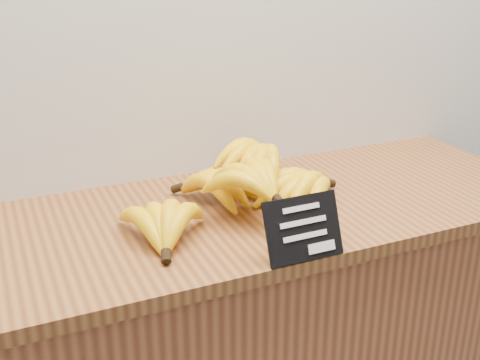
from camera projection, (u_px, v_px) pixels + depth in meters
counter_top at (231, 216)px, 1.34m from camera, size 1.53×0.54×0.03m
chalkboard_sign at (303, 229)px, 1.12m from camera, size 0.15×0.05×0.12m
banana_pile at (238, 189)px, 1.31m from camera, size 0.59×0.36×0.12m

